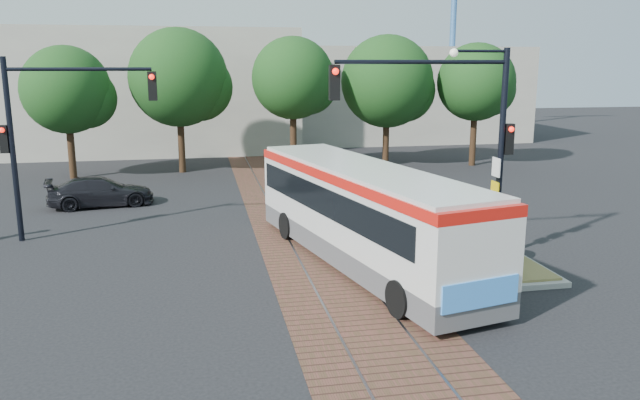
{
  "coord_description": "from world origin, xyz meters",
  "views": [
    {
      "loc": [
        -3.57,
        -17.56,
        5.75
      ],
      "look_at": [
        0.08,
        1.13,
        1.6
      ],
      "focal_mm": 35.0,
      "sensor_mm": 36.0,
      "label": 1
    }
  ],
  "objects": [
    {
      "name": "trackbed",
      "position": [
        0.0,
        4.0,
        0.01
      ],
      "size": [
        3.6,
        40.0,
        0.02
      ],
      "color": "brown",
      "rests_on": "ground"
    },
    {
      "name": "city_bus",
      "position": [
        1.01,
        -0.53,
        1.62
      ],
      "size": [
        4.65,
        11.07,
        2.9
      ],
      "rotation": [
        0.0,
        0.0,
        0.22
      ],
      "color": "#4B4B4E",
      "rests_on": "ground"
    },
    {
      "name": "parked_car",
      "position": [
        -7.64,
        8.94,
        0.61
      ],
      "size": [
        4.43,
        2.36,
        1.22
      ],
      "primitive_type": "imported",
      "rotation": [
        0.0,
        0.0,
        1.73
      ],
      "color": "black",
      "rests_on": "ground"
    },
    {
      "name": "crane",
      "position": [
        18.0,
        34.0,
        10.88
      ],
      "size": [
        8.0,
        0.5,
        18.0
      ],
      "color": "#3F72B2",
      "rests_on": "ground"
    },
    {
      "name": "warehouses",
      "position": [
        -0.53,
        28.75,
        3.81
      ],
      "size": [
        40.0,
        13.0,
        8.0
      ],
      "color": "#ADA899",
      "rests_on": "ground"
    },
    {
      "name": "signal_pole_left",
      "position": [
        -8.37,
        4.0,
        3.86
      ],
      "size": [
        4.99,
        0.34,
        6.0
      ],
      "color": "black",
      "rests_on": "ground"
    },
    {
      "name": "tree_row",
      "position": [
        1.21,
        16.42,
        4.85
      ],
      "size": [
        26.4,
        5.6,
        7.67
      ],
      "color": "#382314",
      "rests_on": "ground"
    },
    {
      "name": "signal_pole_main",
      "position": [
        3.86,
        -0.81,
        4.16
      ],
      "size": [
        5.49,
        0.46,
        6.0
      ],
      "color": "black",
      "rests_on": "ground"
    },
    {
      "name": "traffic_island",
      "position": [
        4.82,
        -0.9,
        0.33
      ],
      "size": [
        2.2,
        5.2,
        1.13
      ],
      "color": "gray",
      "rests_on": "ground"
    },
    {
      "name": "ground",
      "position": [
        0.0,
        0.0,
        0.0
      ],
      "size": [
        120.0,
        120.0,
        0.0
      ],
      "primitive_type": "plane",
      "color": "black",
      "rests_on": "ground"
    }
  ]
}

